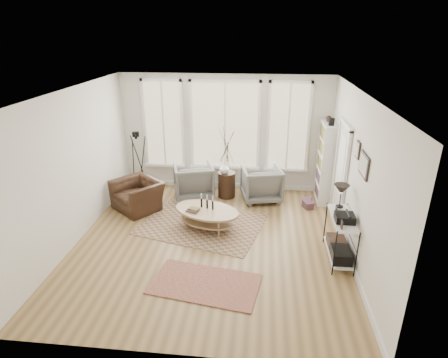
# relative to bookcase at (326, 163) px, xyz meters

# --- Properties ---
(room) EXTENTS (5.50, 5.54, 2.90)m
(room) POSITION_rel_bookcase_xyz_m (-2.42, -2.20, 0.47)
(room) COLOR #9D7A47
(room) RESTS_ON ground
(bay_window) EXTENTS (4.14, 0.12, 2.24)m
(bay_window) POSITION_rel_bookcase_xyz_m (-2.44, 0.49, 0.65)
(bay_window) COLOR #C8B67F
(bay_window) RESTS_ON ground
(door) EXTENTS (0.09, 1.06, 2.22)m
(door) POSITION_rel_bookcase_xyz_m (0.13, -1.08, 0.17)
(door) COLOR silver
(door) RESTS_ON ground
(bookcase) EXTENTS (0.31, 0.85, 2.06)m
(bookcase) POSITION_rel_bookcase_xyz_m (0.00, 0.00, 0.00)
(bookcase) COLOR white
(bookcase) RESTS_ON ground
(low_shelf) EXTENTS (0.38, 1.08, 1.30)m
(low_shelf) POSITION_rel_bookcase_xyz_m (-0.06, -2.52, -0.44)
(low_shelf) COLOR white
(low_shelf) RESTS_ON ground
(wall_art) EXTENTS (0.04, 0.88, 0.44)m
(wall_art) POSITION_rel_bookcase_xyz_m (0.14, -2.49, 0.92)
(wall_art) COLOR black
(wall_art) RESTS_ON ground
(rug_main) EXTENTS (2.84, 2.40, 0.01)m
(rug_main) POSITION_rel_bookcase_xyz_m (-2.71, -1.55, -0.95)
(rug_main) COLOR brown
(rug_main) RESTS_ON ground
(rug_runner) EXTENTS (1.89, 1.25, 0.01)m
(rug_runner) POSITION_rel_bookcase_xyz_m (-2.35, -3.53, -0.94)
(rug_runner) COLOR maroon
(rug_runner) RESTS_ON ground
(coffee_table) EXTENTS (1.60, 1.30, 0.64)m
(coffee_table) POSITION_rel_bookcase_xyz_m (-2.59, -1.70, -0.61)
(coffee_table) COLOR tan
(coffee_table) RESTS_ON ground
(armchair_left) EXTENTS (1.16, 1.18, 0.86)m
(armchair_left) POSITION_rel_bookcase_xyz_m (-3.14, -0.16, -0.52)
(armchair_left) COLOR slate
(armchair_left) RESTS_ON ground
(armchair_right) EXTENTS (1.08, 1.10, 0.84)m
(armchair_right) POSITION_rel_bookcase_xyz_m (-1.49, -0.16, -0.54)
(armchair_right) COLOR slate
(armchair_right) RESTS_ON ground
(side_table) EXTENTS (0.42, 0.42, 1.78)m
(side_table) POSITION_rel_bookcase_xyz_m (-2.34, -0.07, -0.10)
(side_table) COLOR #321E12
(side_table) RESTS_ON ground
(vase) EXTENTS (0.25, 0.25, 0.24)m
(vase) POSITION_rel_bookcase_xyz_m (-2.38, -0.12, -0.20)
(vase) COLOR silver
(vase) RESTS_ON side_table
(accent_chair) EXTENTS (1.37, 1.35, 0.67)m
(accent_chair) POSITION_rel_bookcase_xyz_m (-4.30, -0.94, -0.62)
(accent_chair) COLOR #321E12
(accent_chair) RESTS_ON ground
(tripod_camera) EXTENTS (0.56, 0.56, 1.58)m
(tripod_camera) POSITION_rel_bookcase_xyz_m (-4.54, -0.05, -0.23)
(tripod_camera) COLOR black
(tripod_camera) RESTS_ON ground
(book_stack_near) EXTENTS (0.26, 0.30, 0.16)m
(book_stack_near) POSITION_rel_bookcase_xyz_m (-0.39, -0.32, -0.88)
(book_stack_near) COLOR maroon
(book_stack_near) RESTS_ON ground
(book_stack_far) EXTENTS (0.27, 0.30, 0.16)m
(book_stack_far) POSITION_rel_bookcase_xyz_m (-0.39, -0.51, -0.87)
(book_stack_far) COLOR maroon
(book_stack_far) RESTS_ON ground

